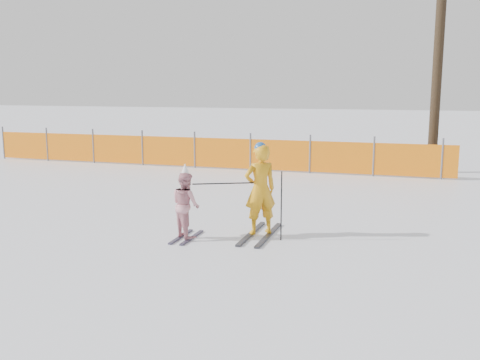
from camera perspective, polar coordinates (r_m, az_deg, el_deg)
name	(u,v)px	position (r m, az deg, el deg)	size (l,w,h in m)	color
ground	(232,238)	(9.94, -0.87, -6.16)	(120.00, 120.00, 0.00)	white
adult	(260,190)	(9.90, 2.17, -1.04)	(0.73, 1.71, 1.76)	black
child	(186,204)	(9.81, -5.81, -2.58)	(0.74, 0.99, 1.39)	black
ski_poles	(254,195)	(9.70, 1.47, -1.65)	(1.60, 0.50, 1.27)	black
safety_fence	(201,152)	(18.41, -4.23, 3.00)	(16.50, 0.06, 1.25)	#595960
tree_trunks	(464,85)	(19.23, 22.79, 9.29)	(2.77, 2.54, 5.77)	#2E2114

